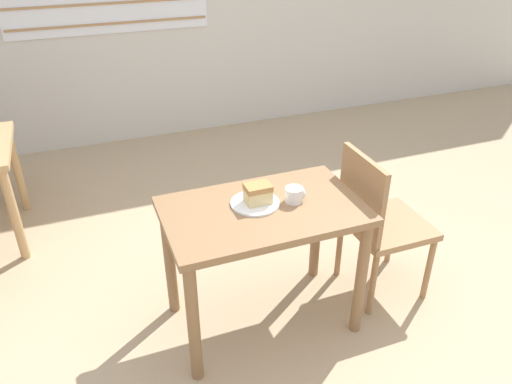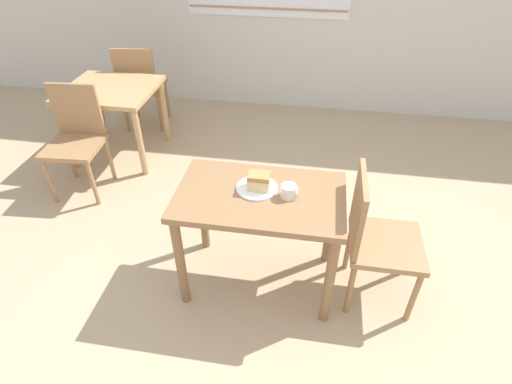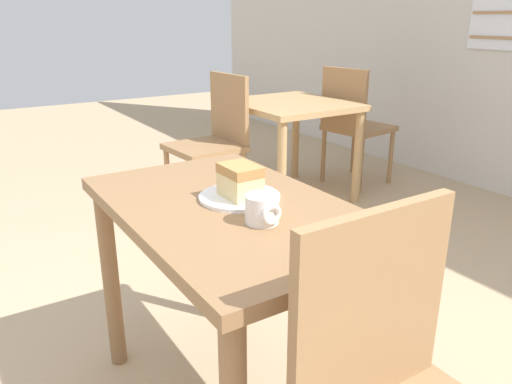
# 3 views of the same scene
# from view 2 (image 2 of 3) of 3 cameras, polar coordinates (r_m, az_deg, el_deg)

# --- Properties ---
(ground_plane) EXTENTS (14.00, 14.00, 0.00)m
(ground_plane) POSITION_cam_2_polar(r_m,az_deg,el_deg) (2.73, 2.95, -15.57)
(ground_plane) COLOR tan
(dining_table_near) EXTENTS (1.00, 0.61, 0.75)m
(dining_table_near) POSITION_cam_2_polar(r_m,az_deg,el_deg) (2.42, 0.56, -2.70)
(dining_table_near) COLOR olive
(dining_table_near) RESTS_ON ground_plane
(dining_table_far) EXTENTS (0.83, 0.76, 0.70)m
(dining_table_far) POSITION_cam_2_polar(r_m,az_deg,el_deg) (4.10, -19.85, 12.37)
(dining_table_far) COLOR tan
(dining_table_far) RESTS_ON ground_plane
(chair_near_window) EXTENTS (0.44, 0.44, 0.92)m
(chair_near_window) POSITION_cam_2_polar(r_m,az_deg,el_deg) (2.53, 16.68, -6.07)
(chair_near_window) COLOR #9E754C
(chair_near_window) RESTS_ON ground_plane
(chair_far_corner) EXTENTS (0.47, 0.47, 0.92)m
(chair_far_corner) POSITION_cam_2_polar(r_m,az_deg,el_deg) (3.73, -24.34, 7.22)
(chair_far_corner) COLOR #9E754C
(chair_far_corner) RESTS_ON ground_plane
(chair_far_opposite) EXTENTS (0.49, 0.49, 0.92)m
(chair_far_opposite) POSITION_cam_2_polar(r_m,az_deg,el_deg) (4.60, -16.12, 14.60)
(chair_far_opposite) COLOR #9E754C
(chair_far_opposite) RESTS_ON ground_plane
(plate) EXTENTS (0.25, 0.25, 0.01)m
(plate) POSITION_cam_2_polar(r_m,az_deg,el_deg) (2.38, 0.13, 0.58)
(plate) COLOR white
(plate) RESTS_ON dining_table_near
(cake_slice) EXTENTS (0.13, 0.10, 0.10)m
(cake_slice) POSITION_cam_2_polar(r_m,az_deg,el_deg) (2.34, 0.43, 1.57)
(cake_slice) COLOR #E5CC89
(cake_slice) RESTS_ON plate
(coffee_mug) EXTENTS (0.10, 0.09, 0.08)m
(coffee_mug) POSITION_cam_2_polar(r_m,az_deg,el_deg) (2.31, 4.78, 0.10)
(coffee_mug) COLOR white
(coffee_mug) RESTS_ON dining_table_near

